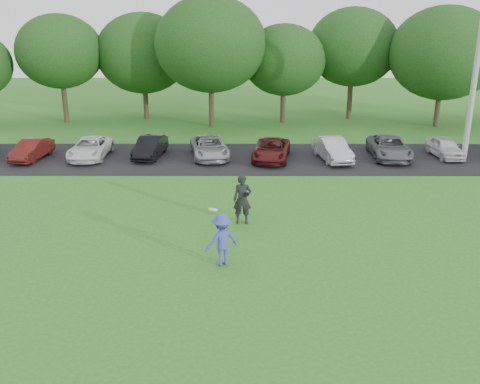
% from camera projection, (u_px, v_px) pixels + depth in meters
% --- Properties ---
extents(ground, '(100.00, 100.00, 0.00)m').
position_uv_depth(ground, '(240.00, 268.00, 16.57)').
color(ground, '#286C1E').
rests_on(ground, ground).
extents(parking_lot, '(32.00, 6.50, 0.03)m').
position_uv_depth(parking_lot, '(240.00, 158.00, 28.88)').
color(parking_lot, black).
rests_on(parking_lot, ground).
extents(utility_pole, '(0.28, 0.28, 9.47)m').
position_uv_depth(utility_pole, '(476.00, 70.00, 27.02)').
color(utility_pole, '#A6A6A1').
rests_on(utility_pole, ground).
extents(frisbee_player, '(1.24, 1.06, 1.98)m').
position_uv_depth(frisbee_player, '(222.00, 240.00, 16.53)').
color(frisbee_player, '#3D47AD').
rests_on(frisbee_player, ground).
extents(camera_bystander, '(0.69, 0.46, 1.87)m').
position_uv_depth(camera_bystander, '(242.00, 199.00, 19.79)').
color(camera_bystander, black).
rests_on(camera_bystander, ground).
extents(parked_cars, '(30.78, 4.65, 1.22)m').
position_uv_depth(parked_cars, '(256.00, 148.00, 28.66)').
color(parked_cars, black).
rests_on(parked_cars, parking_lot).
extents(tree_row, '(42.39, 9.85, 8.64)m').
position_uv_depth(tree_row, '(263.00, 52.00, 36.55)').
color(tree_row, '#38281C').
rests_on(tree_row, ground).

